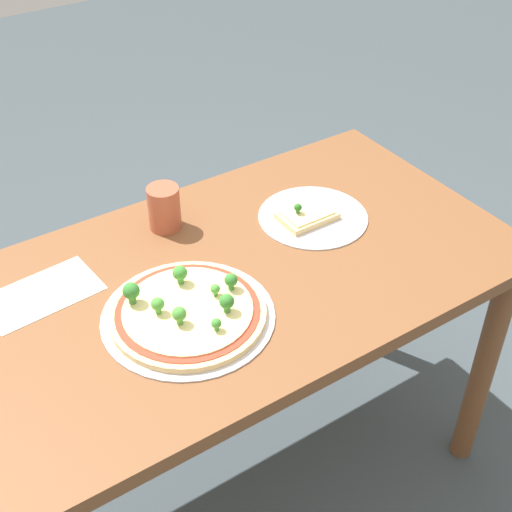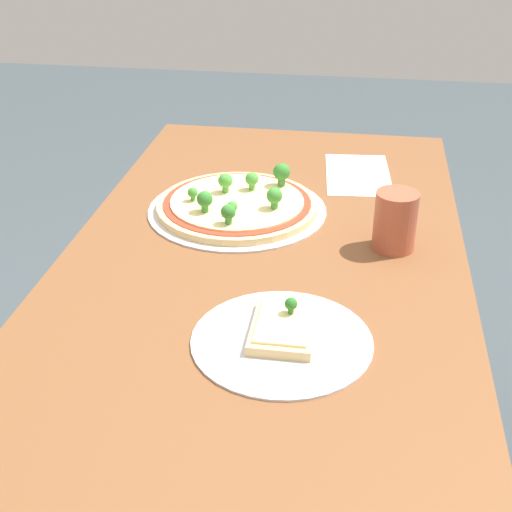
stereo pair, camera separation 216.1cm
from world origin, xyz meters
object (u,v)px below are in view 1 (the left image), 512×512
dining_table (232,306)px  pizza_tray_whole (188,312)px  pizza_tray_slice (310,216)px  drinking_cup (164,208)px

dining_table → pizza_tray_whole: 0.21m
pizza_tray_slice → drinking_cup: drinking_cup is taller
drinking_cup → dining_table: bearing=100.3°
pizza_tray_slice → drinking_cup: 0.35m
dining_table → pizza_tray_whole: size_ratio=3.63×
pizza_tray_whole → dining_table: bearing=-153.0°
drinking_cup → pizza_tray_slice: bearing=152.1°
dining_table → pizza_tray_whole: bearing=27.0°
dining_table → pizza_tray_whole: (0.15, 0.08, 0.12)m
dining_table → drinking_cup: (0.04, -0.23, 0.16)m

